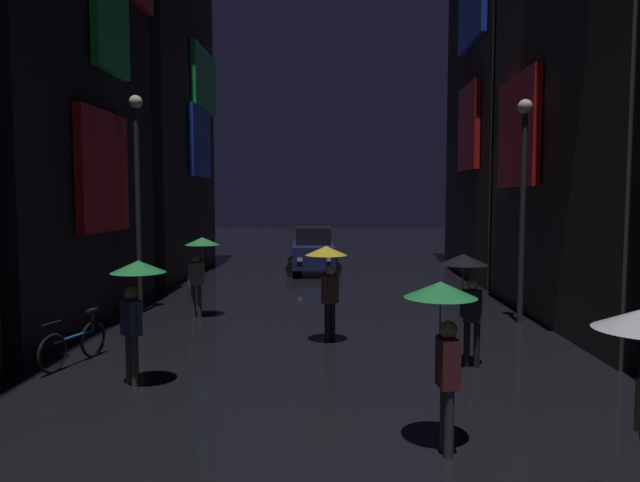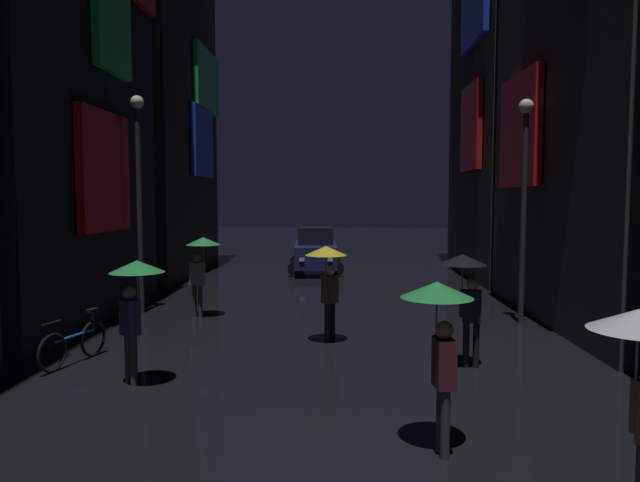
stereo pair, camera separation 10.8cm
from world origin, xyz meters
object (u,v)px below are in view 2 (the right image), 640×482
(pedestrian_far_right_green, at_px, (135,287))
(streetlamp_right_far, at_px, (524,185))
(bicycle_parked_at_storefront, at_px, (74,344))
(pedestrian_midstreet_centre_black, at_px, (466,278))
(car_distant, at_px, (315,251))
(pedestrian_foreground_left_yellow, at_px, (327,266))
(pedestrian_foreground_right_green, at_px, (439,319))
(streetlamp_left_far, at_px, (139,179))
(pedestrian_near_crossing_green, at_px, (201,254))

(pedestrian_far_right_green, distance_m, streetlamp_right_far, 9.61)
(pedestrian_far_right_green, height_order, bicycle_parked_at_storefront, pedestrian_far_right_green)
(pedestrian_midstreet_centre_black, bearing_deg, car_distant, 103.99)
(pedestrian_foreground_left_yellow, relative_size, bicycle_parked_at_storefront, 1.20)
(car_distant, bearing_deg, pedestrian_foreground_right_green, -82.44)
(pedestrian_foreground_right_green, bearing_deg, car_distant, 97.56)
(pedestrian_foreground_right_green, relative_size, streetlamp_left_far, 0.36)
(pedestrian_foreground_right_green, relative_size, car_distant, 0.50)
(bicycle_parked_at_storefront, bearing_deg, pedestrian_midstreet_centre_black, 0.33)
(pedestrian_foreground_left_yellow, relative_size, pedestrian_near_crossing_green, 1.00)
(pedestrian_foreground_left_yellow, height_order, pedestrian_foreground_right_green, same)
(streetlamp_left_far, bearing_deg, bicycle_parked_at_storefront, -85.22)
(streetlamp_left_far, height_order, streetlamp_right_far, streetlamp_left_far)
(pedestrian_midstreet_centre_black, distance_m, pedestrian_far_right_green, 5.86)
(pedestrian_near_crossing_green, bearing_deg, pedestrian_far_right_green, -87.44)
(car_distant, distance_m, streetlamp_right_far, 11.45)
(streetlamp_left_far, bearing_deg, pedestrian_near_crossing_green, -15.07)
(pedestrian_near_crossing_green, xyz_separation_m, car_distant, (2.61, 9.19, -0.74))
(car_distant, bearing_deg, streetlamp_right_far, -59.90)
(pedestrian_foreground_right_green, distance_m, car_distant, 17.22)
(car_distant, relative_size, streetlamp_right_far, 0.76)
(pedestrian_midstreet_centre_black, bearing_deg, pedestrian_foreground_right_green, -107.12)
(bicycle_parked_at_storefront, xyz_separation_m, streetlamp_right_far, (9.60, 3.87, 3.09))
(pedestrian_midstreet_centre_black, height_order, car_distant, pedestrian_midstreet_centre_black)
(pedestrian_midstreet_centre_black, distance_m, streetlamp_right_far, 4.79)
(car_distant, xyz_separation_m, streetlamp_left_far, (-4.40, -8.70, 2.72))
(pedestrian_near_crossing_green, height_order, bicycle_parked_at_storefront, pedestrian_near_crossing_green)
(pedestrian_foreground_left_yellow, distance_m, pedestrian_midstreet_centre_black, 3.12)
(pedestrian_near_crossing_green, relative_size, pedestrian_midstreet_centre_black, 1.00)
(pedestrian_near_crossing_green, height_order, pedestrian_midstreet_centre_black, same)
(pedestrian_foreground_left_yellow, distance_m, streetlamp_right_far, 5.57)
(pedestrian_near_crossing_green, bearing_deg, bicycle_parked_at_storefront, -107.66)
(pedestrian_foreground_right_green, bearing_deg, pedestrian_far_right_green, 153.34)
(pedestrian_foreground_left_yellow, distance_m, car_distant, 11.80)
(pedestrian_foreground_left_yellow, height_order, car_distant, pedestrian_foreground_left_yellow)
(bicycle_parked_at_storefront, bearing_deg, car_distant, 73.55)
(pedestrian_near_crossing_green, relative_size, pedestrian_foreground_right_green, 1.00)
(bicycle_parked_at_storefront, xyz_separation_m, streetlamp_left_far, (-0.40, 4.83, 3.26))
(pedestrian_midstreet_centre_black, relative_size, streetlamp_right_far, 0.38)
(pedestrian_far_right_green, xyz_separation_m, streetlamp_right_far, (7.96, 5.07, 1.81))
(pedestrian_near_crossing_green, distance_m, streetlamp_left_far, 2.71)
(pedestrian_foreground_left_yellow, height_order, pedestrian_far_right_green, same)
(pedestrian_near_crossing_green, xyz_separation_m, streetlamp_left_far, (-1.79, 0.48, 1.98))
(pedestrian_near_crossing_green, xyz_separation_m, pedestrian_foreground_right_green, (4.87, -7.87, 0.00))
(streetlamp_right_far, bearing_deg, car_distant, 120.10)
(pedestrian_near_crossing_green, height_order, pedestrian_foreground_right_green, same)
(pedestrian_foreground_right_green, height_order, pedestrian_midstreet_centre_black, same)
(pedestrian_foreground_right_green, relative_size, pedestrian_far_right_green, 1.00)
(pedestrian_foreground_right_green, relative_size, streetlamp_right_far, 0.38)
(bicycle_parked_at_storefront, height_order, streetlamp_right_far, streetlamp_right_far)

